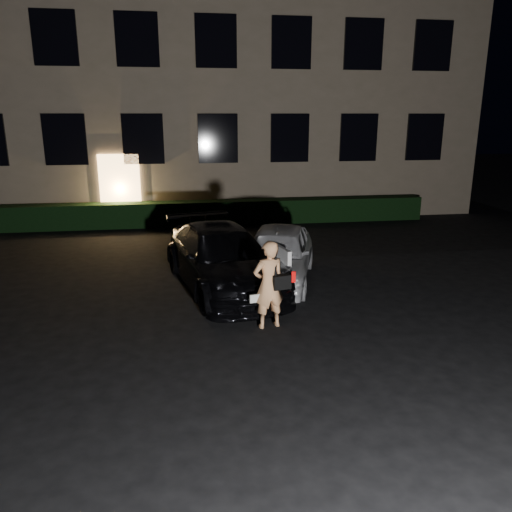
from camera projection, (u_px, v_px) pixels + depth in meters
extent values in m
plane|color=black|center=(273.00, 359.00, 8.08)|extent=(80.00, 80.00, 0.00)
cube|color=#716451|center=(209.00, 60.00, 20.71)|extent=(20.00, 8.00, 12.00)
cube|color=#FFC071|center=(120.00, 190.00, 17.65)|extent=(1.40, 0.10, 2.50)
cube|color=black|center=(65.00, 140.00, 16.93)|extent=(1.40, 0.10, 1.70)
cube|color=black|center=(143.00, 139.00, 17.30)|extent=(1.40, 0.10, 1.70)
cube|color=black|center=(218.00, 139.00, 17.67)|extent=(1.40, 0.10, 1.70)
cube|color=black|center=(290.00, 138.00, 18.04)|extent=(1.40, 0.10, 1.70)
cube|color=black|center=(359.00, 138.00, 18.42)|extent=(1.40, 0.10, 1.70)
cube|color=black|center=(425.00, 137.00, 18.79)|extent=(1.40, 0.10, 1.70)
cube|color=black|center=(55.00, 38.00, 16.05)|extent=(1.40, 0.10, 1.70)
cube|color=black|center=(137.00, 40.00, 16.42)|extent=(1.40, 0.10, 1.70)
cube|color=black|center=(216.00, 41.00, 16.80)|extent=(1.40, 0.10, 1.70)
cube|color=black|center=(291.00, 43.00, 17.17)|extent=(1.40, 0.10, 1.70)
cube|color=black|center=(364.00, 44.00, 17.54)|extent=(1.40, 0.10, 1.70)
cube|color=black|center=(433.00, 46.00, 17.92)|extent=(1.40, 0.10, 1.70)
cube|color=black|center=(220.00, 212.00, 17.96)|extent=(15.00, 0.70, 0.85)
imported|color=black|center=(223.00, 258.00, 11.29)|extent=(2.89, 5.04, 1.38)
cube|color=white|center=(280.00, 257.00, 10.82)|extent=(0.29, 0.98, 0.46)
cube|color=silver|center=(263.00, 297.00, 9.11)|extent=(0.50, 0.15, 0.15)
imported|color=silver|center=(277.00, 254.00, 11.74)|extent=(2.67, 4.15, 1.32)
cube|color=red|center=(239.00, 274.00, 10.06)|extent=(0.09, 0.07, 0.22)
cube|color=red|center=(294.00, 277.00, 9.88)|extent=(0.09, 0.07, 0.22)
cube|color=silver|center=(266.00, 287.00, 9.98)|extent=(0.43, 0.17, 0.13)
imported|color=tan|center=(269.00, 285.00, 9.11)|extent=(0.68, 0.53, 1.65)
cube|color=black|center=(281.00, 282.00, 9.07)|extent=(0.36, 0.23, 0.26)
cube|color=black|center=(275.00, 262.00, 8.96)|extent=(0.05, 0.06, 0.51)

